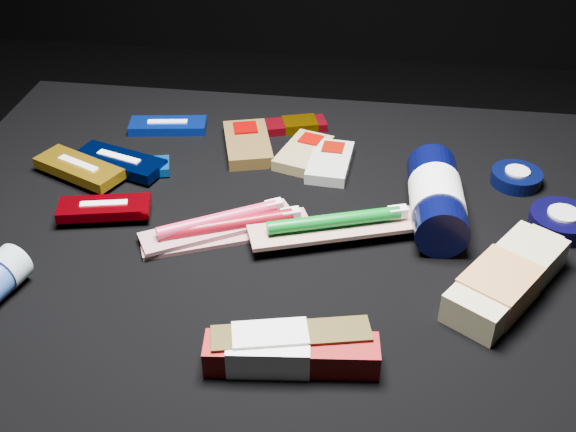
# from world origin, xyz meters

# --- Properties ---
(ground) EXTENTS (3.00, 3.00, 0.00)m
(ground) POSITION_xyz_m (0.00, 0.00, 0.00)
(ground) COLOR black
(ground) RESTS_ON ground
(cloth_table) EXTENTS (0.98, 0.78, 0.40)m
(cloth_table) POSITION_xyz_m (0.00, 0.00, 0.20)
(cloth_table) COLOR black
(cloth_table) RESTS_ON ground
(luna_bar_0) EXTENTS (0.13, 0.06, 0.02)m
(luna_bar_0) POSITION_xyz_m (-0.21, 0.25, 0.41)
(luna_bar_0) COLOR #08269D
(luna_bar_0) RESTS_ON cloth_table
(luna_bar_1) EXTENTS (0.12, 0.07, 0.01)m
(luna_bar_1) POSITION_xyz_m (-0.23, 0.11, 0.41)
(luna_bar_1) COLOR blue
(luna_bar_1) RESTS_ON cloth_table
(luna_bar_2) EXTENTS (0.14, 0.09, 0.02)m
(luna_bar_2) POSITION_xyz_m (-0.25, 0.12, 0.41)
(luna_bar_2) COLOR black
(luna_bar_2) RESTS_ON cloth_table
(luna_bar_3) EXTENTS (0.14, 0.10, 0.02)m
(luna_bar_3) POSITION_xyz_m (-0.30, 0.09, 0.42)
(luna_bar_3) COLOR #B38111
(luna_bar_3) RESTS_ON cloth_table
(luna_bar_4) EXTENTS (0.13, 0.07, 0.02)m
(luna_bar_4) POSITION_xyz_m (-0.23, -0.00, 0.42)
(luna_bar_4) COLOR #6B0006
(luna_bar_4) RESTS_ON cloth_table
(clif_bar_0) EXTENTS (0.10, 0.13, 0.02)m
(clif_bar_0) POSITION_xyz_m (-0.08, 0.21, 0.41)
(clif_bar_0) COLOR #533B1A
(clif_bar_0) RESTS_ON cloth_table
(clif_bar_1) EXTENTS (0.06, 0.11, 0.02)m
(clif_bar_1) POSITION_xyz_m (0.05, 0.17, 0.41)
(clif_bar_1) COLOR #ACACA5
(clif_bar_1) RESTS_ON cloth_table
(clif_bar_2) EXTENTS (0.08, 0.12, 0.02)m
(clif_bar_2) POSITION_xyz_m (0.01, 0.19, 0.41)
(clif_bar_2) COLOR #917B4D
(clif_bar_2) RESTS_ON cloth_table
(power_bar) EXTENTS (0.13, 0.07, 0.02)m
(power_bar) POSITION_xyz_m (-0.02, 0.27, 0.41)
(power_bar) COLOR maroon
(power_bar) RESTS_ON cloth_table
(lotion_bottle) EXTENTS (0.08, 0.22, 0.07)m
(lotion_bottle) POSITION_xyz_m (0.20, 0.06, 0.43)
(lotion_bottle) COLOR black
(lotion_bottle) RESTS_ON cloth_table
(cream_tin_upper) EXTENTS (0.07, 0.07, 0.02)m
(cream_tin_upper) POSITION_xyz_m (0.32, 0.16, 0.41)
(cream_tin_upper) COLOR black
(cream_tin_upper) RESTS_ON cloth_table
(cream_tin_lower) EXTENTS (0.08, 0.08, 0.03)m
(cream_tin_lower) POSITION_xyz_m (0.37, 0.06, 0.41)
(cream_tin_lower) COLOR black
(cream_tin_lower) RESTS_ON cloth_table
(bodywash_bottle) EXTENTS (0.16, 0.19, 0.04)m
(bodywash_bottle) POSITION_xyz_m (0.28, -0.08, 0.42)
(bodywash_bottle) COLOR #C5BA87
(bodywash_bottle) RESTS_ON cloth_table
(toothbrush_pack_0) EXTENTS (0.22, 0.13, 0.02)m
(toothbrush_pack_0) POSITION_xyz_m (-0.06, -0.01, 0.41)
(toothbrush_pack_0) COLOR #B3AEA8
(toothbrush_pack_0) RESTS_ON cloth_table
(toothbrush_pack_1) EXTENTS (0.20, 0.14, 0.02)m
(toothbrush_pack_1) POSITION_xyz_m (-0.07, -0.01, 0.42)
(toothbrush_pack_1) COLOR beige
(toothbrush_pack_1) RESTS_ON cloth_table
(toothbrush_pack_2) EXTENTS (0.22, 0.12, 0.02)m
(toothbrush_pack_2) POSITION_xyz_m (0.08, -0.00, 0.42)
(toothbrush_pack_2) COLOR silver
(toothbrush_pack_2) RESTS_ON cloth_table
(toothpaste_carton_red) EXTENTS (0.18, 0.06, 0.03)m
(toothpaste_carton_red) POSITION_xyz_m (0.04, -0.23, 0.42)
(toothpaste_carton_red) COLOR maroon
(toothpaste_carton_red) RESTS_ON cloth_table
(toothpaste_carton_green) EXTENTS (0.17, 0.07, 0.03)m
(toothpaste_carton_green) POSITION_xyz_m (0.04, -0.21, 0.42)
(toothpaste_carton_green) COLOR #392E0F
(toothpaste_carton_green) RESTS_ON cloth_table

